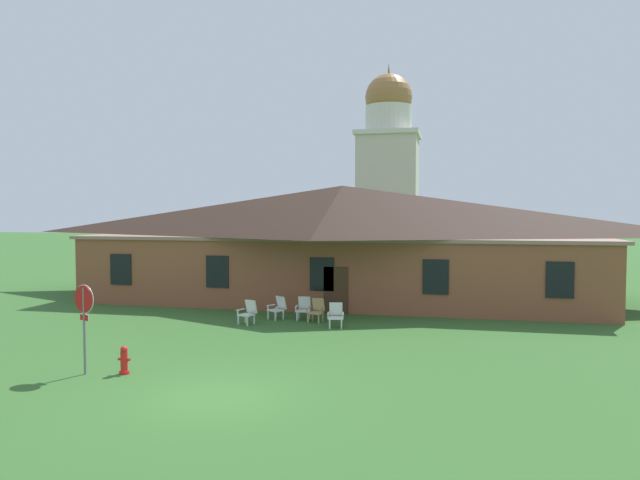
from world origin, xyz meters
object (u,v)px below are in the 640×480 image
object	(u,v)px
stop_sign	(84,311)
lawn_chair_left_end	(304,308)
lawn_chair_by_porch	(248,312)
lawn_chair_near_door	(278,307)
lawn_chair_right_end	(336,315)
fire_hydrant	(124,361)
lawn_chair_middle	(317,310)

from	to	relation	value
stop_sign	lawn_chair_left_end	world-z (taller)	stop_sign
stop_sign	lawn_chair_left_end	distance (m)	10.24
stop_sign	lawn_chair_by_porch	xyz separation A→B (m)	(1.97, 7.93, -1.28)
lawn_chair_near_door	lawn_chair_right_end	world-z (taller)	same
stop_sign	lawn_chair_near_door	xyz separation A→B (m)	(2.84, 9.21, -1.28)
stop_sign	lawn_chair_near_door	distance (m)	9.72
lawn_chair_near_door	lawn_chair_right_end	bearing A→B (deg)	-22.86
lawn_chair_by_porch	lawn_chair_left_end	size ratio (longest dim) A/B	1.00
fire_hydrant	lawn_chair_left_end	bearing A→B (deg)	72.34
lawn_chair_left_end	fire_hydrant	size ratio (longest dim) A/B	1.21
lawn_chair_middle	lawn_chair_right_end	size ratio (longest dim) A/B	1.00
stop_sign	lawn_chair_left_end	xyz separation A→B (m)	(3.94, 9.36, -1.28)
lawn_chair_left_end	fire_hydrant	world-z (taller)	lawn_chair_left_end
stop_sign	lawn_chair_right_end	bearing A→B (deg)	55.37
lawn_chair_left_end	lawn_chair_right_end	distance (m)	2.09
stop_sign	lawn_chair_by_porch	world-z (taller)	stop_sign
lawn_chair_by_porch	lawn_chair_near_door	bearing A→B (deg)	55.83
fire_hydrant	lawn_chair_near_door	bearing A→B (deg)	78.61
lawn_chair_near_door	fire_hydrant	world-z (taller)	lawn_chair_near_door
lawn_chair_near_door	lawn_chair_left_end	world-z (taller)	same
stop_sign	lawn_chair_middle	bearing A→B (deg)	63.06
stop_sign	lawn_chair_right_end	world-z (taller)	stop_sign
lawn_chair_near_door	lawn_chair_left_end	size ratio (longest dim) A/B	1.00
lawn_chair_by_porch	lawn_chair_middle	distance (m)	2.82
lawn_chair_left_end	lawn_chair_right_end	size ratio (longest dim) A/B	1.00
lawn_chair_middle	lawn_chair_right_end	distance (m)	1.37
lawn_chair_near_door	fire_hydrant	bearing A→B (deg)	-101.39
lawn_chair_by_porch	lawn_chair_right_end	world-z (taller)	same
lawn_chair_middle	fire_hydrant	distance (m)	9.42
lawn_chair_left_end	lawn_chair_near_door	bearing A→B (deg)	-171.97
stop_sign	fire_hydrant	bearing A→B (deg)	14.95
lawn_chair_by_porch	lawn_chair_near_door	xyz separation A→B (m)	(0.87, 1.28, 0.00)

